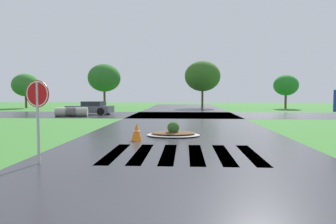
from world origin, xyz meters
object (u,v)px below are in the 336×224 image
median_island (173,133)px  drainage_pipe_stack (72,112)px  stop_sign (38,102)px  car_silver_hatch (91,108)px  traffic_cone (137,132)px

median_island → drainage_pipe_stack: (-9.12, 11.49, 0.24)m
stop_sign → median_island: 7.02m
median_island → car_silver_hatch: (-8.37, 14.40, 0.43)m
median_island → stop_sign: bearing=-121.8°
car_silver_hatch → drainage_pipe_stack: size_ratio=1.58×
stop_sign → traffic_cone: 5.11m
stop_sign → drainage_pipe_stack: stop_sign is taller
median_island → traffic_cone: (-1.51, -1.36, 0.21)m
median_island → car_silver_hatch: bearing=120.2°
drainage_pipe_stack → traffic_cone: size_ratio=3.78×
traffic_cone → car_silver_hatch: bearing=113.5°
drainage_pipe_stack → traffic_cone: 14.93m
stop_sign → car_silver_hatch: stop_sign is taller
stop_sign → traffic_cone: (2.09, 4.45, -1.39)m
traffic_cone → median_island: bearing=42.0°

